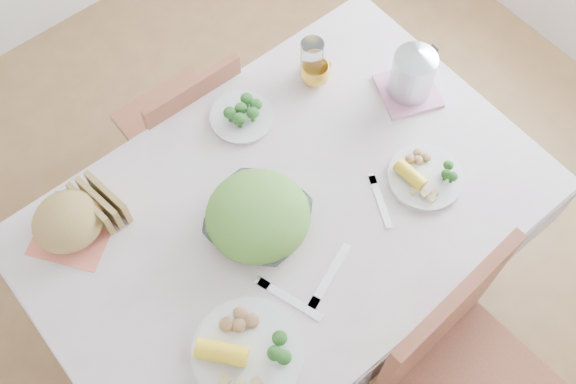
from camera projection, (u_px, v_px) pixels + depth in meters
floor at (287, 294)px, 2.67m from camera, size 3.60×3.60×0.00m
dining_table at (287, 259)px, 2.34m from camera, size 1.40×0.90×0.75m
tablecloth at (287, 210)px, 2.00m from camera, size 1.50×1.00×0.01m
chair_far at (177, 115)px, 2.51m from camera, size 0.38×0.38×0.84m
salad_bowl at (258, 220)px, 1.94m from camera, size 0.37×0.37×0.07m
dinner_plate_left at (248, 353)px, 1.78m from camera, size 0.38×0.38×0.03m
dinner_plate_right at (425, 177)px, 2.03m from camera, size 0.29×0.29×0.02m
broccoli_plate at (242, 117)px, 2.13m from camera, size 0.26×0.26×0.02m
napkin at (74, 230)px, 1.96m from camera, size 0.30×0.30×0.00m
bread_loaf at (69, 222)px, 1.91m from camera, size 0.24×0.23×0.12m
yellow_mug at (315, 73)px, 2.18m from camera, size 0.11×0.11×0.08m
glass_tumbler at (312, 60)px, 2.17m from camera, size 0.10×0.10×0.14m
pink_tray at (408, 91)px, 2.18m from camera, size 0.24×0.24×0.01m
electric_kettle at (414, 69)px, 2.08m from camera, size 0.18×0.18×0.19m
fork_left at (290, 300)px, 1.86m from camera, size 0.09×0.20×0.00m
fork_right at (380, 202)px, 2.00m from camera, size 0.10×0.17×0.00m
knife at (330, 276)px, 1.89m from camera, size 0.21×0.10×0.00m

